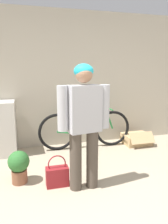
{
  "coord_description": "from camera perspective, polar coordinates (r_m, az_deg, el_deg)",
  "views": [
    {
      "loc": [
        -0.73,
        -1.55,
        1.52
      ],
      "look_at": [
        -0.03,
        0.95,
        1.0
      ],
      "focal_mm": 35.0,
      "sensor_mm": 36.0,
      "label": 1
    }
  ],
  "objects": [
    {
      "name": "handbag",
      "position": [
        3.0,
        -7.0,
        -16.18
      ],
      "size": [
        0.29,
        0.15,
        0.42
      ],
      "color": "maroon",
      "rests_on": "ground_plane"
    },
    {
      "name": "cardboard_box",
      "position": [
        4.62,
        13.52,
        -6.85
      ],
      "size": [
        0.53,
        0.52,
        0.29
      ],
      "color": "tan",
      "rests_on": "ground_plane"
    },
    {
      "name": "wall_back",
      "position": [
        4.3,
        -5.89,
        8.34
      ],
      "size": [
        8.0,
        0.07,
        2.6
      ],
      "color": "#B7AD99",
      "rests_on": "ground_plane"
    },
    {
      "name": "person",
      "position": [
        2.66,
        -0.01,
        -1.8
      ],
      "size": [
        0.65,
        0.28,
        1.58
      ],
      "rotation": [
        0.0,
        0.0,
        0.17
      ],
      "color": "#4C4238",
      "rests_on": "ground_plane"
    },
    {
      "name": "bicycle",
      "position": [
        4.21,
        0.41,
        -4.5
      ],
      "size": [
        1.8,
        0.46,
        0.78
      ],
      "rotation": [
        0.0,
        0.0,
        -0.04
      ],
      "color": "black",
      "rests_on": "ground_plane"
    },
    {
      "name": "potted_plant",
      "position": [
        3.12,
        -16.65,
        -13.15
      ],
      "size": [
        0.29,
        0.29,
        0.45
      ],
      "color": "brown",
      "rests_on": "ground_plane"
    }
  ]
}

